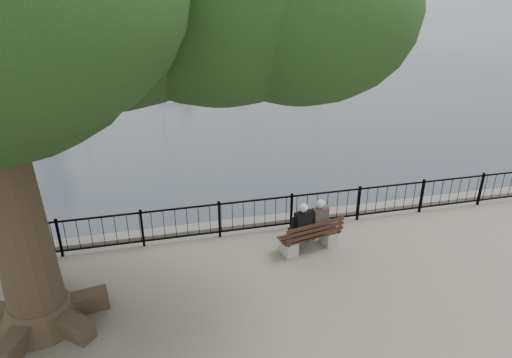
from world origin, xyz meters
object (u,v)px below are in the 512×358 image
object	(u,v)px
bench	(310,239)
lion_monument	(180,21)
person_left	(300,228)
person_right	(316,224)

from	to	relation	value
bench	lion_monument	world-z (taller)	lion_monument
person_left	lion_monument	size ratio (longest dim) A/B	0.15
bench	lion_monument	xyz separation A→B (m)	(0.84, 48.58, 0.95)
person_left	bench	bearing A→B (deg)	-6.78
bench	person_left	distance (m)	0.44
lion_monument	person_right	bearing A→B (deg)	-90.77
lion_monument	bench	bearing A→B (deg)	-90.99
person_left	lion_monument	world-z (taller)	lion_monument
bench	person_right	xyz separation A→B (m)	(0.19, 0.14, 0.33)
bench	person_right	world-z (taller)	person_right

